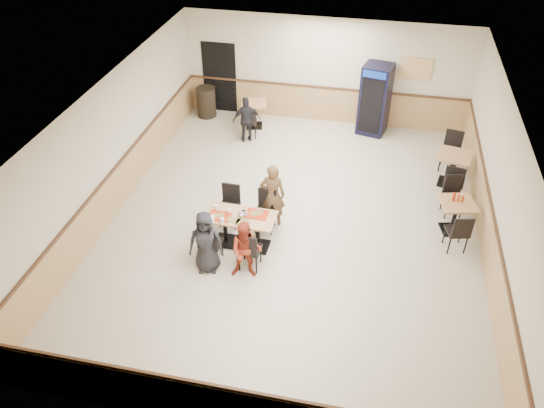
% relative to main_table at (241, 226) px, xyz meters
% --- Properties ---
extents(ground, '(10.00, 10.00, 0.00)m').
position_rel_main_table_xyz_m(ground, '(0.93, 0.90, -0.50)').
color(ground, beige).
rests_on(ground, ground).
extents(room_shell, '(10.00, 10.00, 10.00)m').
position_rel_main_table_xyz_m(room_shell, '(2.70, 3.45, 0.08)').
color(room_shell, silver).
rests_on(room_shell, ground).
extents(main_table, '(1.43, 0.74, 0.76)m').
position_rel_main_table_xyz_m(main_table, '(0.00, 0.00, 0.00)').
color(main_table, black).
rests_on(main_table, ground).
extents(main_chairs, '(1.30, 1.69, 0.96)m').
position_rel_main_table_xyz_m(main_chairs, '(-0.05, 0.00, -0.02)').
color(main_chairs, black).
rests_on(main_chairs, ground).
extents(diner_woman_left, '(0.74, 0.56, 1.36)m').
position_rel_main_table_xyz_m(diner_woman_left, '(-0.48, -0.84, 0.18)').
color(diner_woman_left, black).
rests_on(diner_woman_left, ground).
extents(diner_woman_right, '(0.67, 0.56, 1.27)m').
position_rel_main_table_xyz_m(diner_woman_right, '(0.33, -0.87, 0.13)').
color(diner_woman_right, maroon).
rests_on(diner_woman_right, ground).
extents(diner_man_opposite, '(0.59, 0.43, 1.50)m').
position_rel_main_table_xyz_m(diner_man_opposite, '(0.48, 0.84, 0.25)').
color(diner_man_opposite, brown).
rests_on(diner_man_opposite, ground).
extents(lone_diner, '(0.82, 0.58, 1.29)m').
position_rel_main_table_xyz_m(lone_diner, '(-0.95, 4.26, 0.14)').
color(lone_diner, black).
rests_on(lone_diner, ground).
extents(tabletop_clutter, '(1.17, 0.64, 0.12)m').
position_rel_main_table_xyz_m(tabletop_clutter, '(-0.10, -0.05, 0.28)').
color(tabletop_clutter, '#B8250C').
rests_on(tabletop_clutter, main_table).
extents(side_table_near, '(0.85, 0.85, 0.75)m').
position_rel_main_table_xyz_m(side_table_near, '(4.34, 1.39, -0.00)').
color(side_table_near, black).
rests_on(side_table_near, ground).
extents(side_table_near_chair_south, '(0.53, 0.53, 0.95)m').
position_rel_main_table_xyz_m(side_table_near_chair_south, '(4.34, 0.80, -0.03)').
color(side_table_near_chair_south, black).
rests_on(side_table_near_chair_south, ground).
extents(side_table_near_chair_north, '(0.53, 0.53, 0.95)m').
position_rel_main_table_xyz_m(side_table_near_chair_north, '(4.34, 1.99, -0.03)').
color(side_table_near_chair_north, black).
rests_on(side_table_near_chair_north, ground).
extents(side_table_far, '(0.90, 0.90, 0.82)m').
position_rel_main_table_xyz_m(side_table_far, '(4.37, 3.24, 0.04)').
color(side_table_far, black).
rests_on(side_table_far, ground).
extents(side_table_far_chair_south, '(0.56, 0.56, 1.04)m').
position_rel_main_table_xyz_m(side_table_far_chair_south, '(4.37, 2.59, 0.02)').
color(side_table_far_chair_south, black).
rests_on(side_table_far_chair_south, ground).
extents(side_table_far_chair_north, '(0.56, 0.56, 1.04)m').
position_rel_main_table_xyz_m(side_table_far_chair_north, '(4.37, 3.89, 0.02)').
color(side_table_far_chair_north, black).
rests_on(side_table_far_chair_north, ground).
extents(condiment_caddy, '(0.23, 0.06, 0.20)m').
position_rel_main_table_xyz_m(condiment_caddy, '(4.31, 1.44, 0.34)').
color(condiment_caddy, '#A2280B').
rests_on(condiment_caddy, side_table_near).
extents(back_table, '(0.83, 0.83, 0.75)m').
position_rel_main_table_xyz_m(back_table, '(-0.95, 5.10, -0.01)').
color(back_table, black).
rests_on(back_table, ground).
extents(back_table_chair_lone, '(0.52, 0.52, 0.94)m').
position_rel_main_table_xyz_m(back_table_chair_lone, '(-0.95, 4.50, -0.03)').
color(back_table_chair_lone, black).
rests_on(back_table_chair_lone, ground).
extents(pepsi_cooler, '(0.89, 0.89, 1.97)m').
position_rel_main_table_xyz_m(pepsi_cooler, '(2.36, 5.49, 0.48)').
color(pepsi_cooler, black).
rests_on(pepsi_cooler, ground).
extents(trash_bin, '(0.56, 0.56, 0.88)m').
position_rel_main_table_xyz_m(trash_bin, '(-2.49, 5.45, -0.06)').
color(trash_bin, black).
rests_on(trash_bin, ground).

